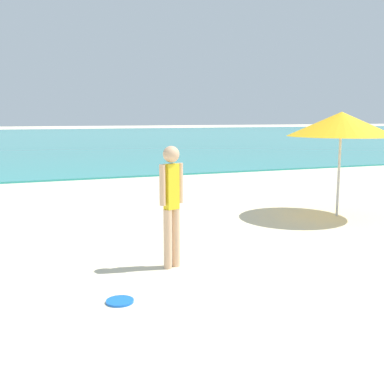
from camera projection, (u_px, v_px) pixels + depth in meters
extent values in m
cube|color=teal|center=(43.00, 138.00, 42.50)|extent=(160.00, 60.00, 0.06)
cylinder|color=#DDAD84|center=(168.00, 239.00, 6.07)|extent=(0.10, 0.10, 0.78)
cylinder|color=#DDAD84|center=(176.00, 237.00, 6.16)|extent=(0.10, 0.10, 0.78)
cube|color=yellow|center=(171.00, 187.00, 6.01)|extent=(0.21, 0.17, 0.59)
sphere|color=#DDAD84|center=(171.00, 154.00, 5.94)|extent=(0.21, 0.21, 0.21)
cylinder|color=#DDAD84|center=(162.00, 185.00, 5.91)|extent=(0.08, 0.08, 0.52)
cylinder|color=#DDAD84|center=(180.00, 183.00, 6.10)|extent=(0.08, 0.08, 0.52)
cylinder|color=blue|center=(120.00, 301.00, 5.01)|extent=(0.30, 0.30, 0.03)
cylinder|color=#B7B7BC|center=(339.00, 165.00, 9.20)|extent=(0.05, 0.05, 2.04)
cone|color=yellow|center=(341.00, 124.00, 9.07)|extent=(2.09, 2.09, 0.47)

